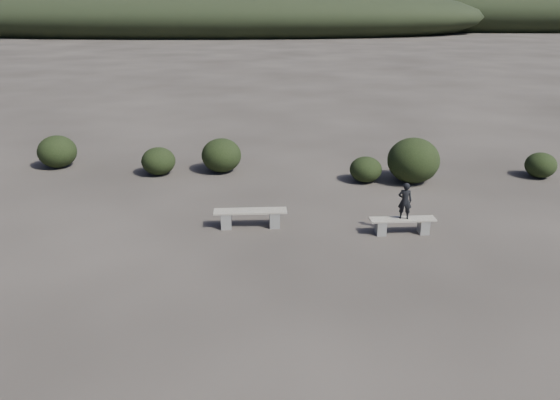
{
  "coord_description": "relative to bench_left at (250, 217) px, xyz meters",
  "views": [
    {
      "loc": [
        -0.01,
        -9.17,
        5.83
      ],
      "look_at": [
        -0.64,
        3.5,
        1.1
      ],
      "focal_mm": 35.0,
      "sensor_mm": 36.0,
      "label": 1
    }
  ],
  "objects": [
    {
      "name": "ground",
      "position": [
        1.47,
        -4.32,
        -0.3
      ],
      "size": [
        1200.0,
        1200.0,
        0.0
      ],
      "primitive_type": "plane",
      "color": "#2F2924",
      "rests_on": "ground"
    },
    {
      "name": "bench_left",
      "position": [
        0.0,
        0.0,
        0.0
      ],
      "size": [
        1.99,
        0.61,
        0.49
      ],
      "rotation": [
        0.0,
        0.0,
        0.11
      ],
      "color": "slate",
      "rests_on": "ground"
    },
    {
      "name": "bench_right",
      "position": [
        4.01,
        -0.24,
        -0.04
      ],
      "size": [
        1.74,
        0.55,
        0.43
      ],
      "rotation": [
        0.0,
        0.0,
        0.12
      ],
      "color": "slate",
      "rests_on": "ground"
    },
    {
      "name": "seated_person",
      "position": [
        4.03,
        -0.24,
        0.62
      ],
      "size": [
        0.37,
        0.26,
        0.98
      ],
      "primitive_type": "imported",
      "rotation": [
        0.0,
        0.0,
        3.08
      ],
      "color": "black",
      "rests_on": "bench_right"
    },
    {
      "name": "shrub_a",
      "position": [
        -3.66,
        4.51,
        0.18
      ],
      "size": [
        1.17,
        1.17,
        0.96
      ],
      "primitive_type": "ellipsoid",
      "color": "black",
      "rests_on": "ground"
    },
    {
      "name": "shrub_b",
      "position": [
        -1.52,
        4.93,
        0.3
      ],
      "size": [
        1.4,
        1.4,
        1.2
      ],
      "primitive_type": "ellipsoid",
      "color": "black",
      "rests_on": "ground"
    },
    {
      "name": "shrub_c",
      "position": [
        3.47,
        4.04,
        0.13
      ],
      "size": [
        1.07,
        1.07,
        0.86
      ],
      "primitive_type": "ellipsoid",
      "color": "black",
      "rests_on": "ground"
    },
    {
      "name": "shrub_d",
      "position": [
        5.03,
        4.08,
        0.46
      ],
      "size": [
        1.72,
        1.72,
        1.5
      ],
      "primitive_type": "ellipsoid",
      "color": "black",
      "rests_on": "ground"
    },
    {
      "name": "shrub_e",
      "position": [
        9.5,
        4.81,
        0.14
      ],
      "size": [
        1.04,
        1.04,
        0.87
      ],
      "primitive_type": "ellipsoid",
      "color": "black",
      "rests_on": "ground"
    },
    {
      "name": "shrub_f",
      "position": [
        -7.55,
        5.19,
        0.29
      ],
      "size": [
        1.37,
        1.37,
        1.16
      ],
      "primitive_type": "ellipsoid",
      "color": "black",
      "rests_on": "ground"
    }
  ]
}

